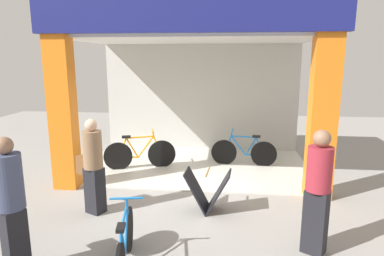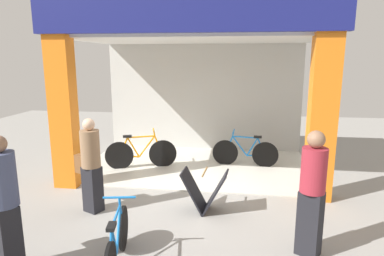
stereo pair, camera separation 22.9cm
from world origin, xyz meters
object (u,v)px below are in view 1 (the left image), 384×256
at_px(pedestrian_1, 93,166).
at_px(pedestrian_2, 11,207).
at_px(bicycle_inside_0, 244,152).
at_px(sandwich_board_sign, 208,191).
at_px(pedestrian_0, 318,191).
at_px(bicycle_parked_0, 125,245).
at_px(bicycle_inside_1, 140,154).

xyz_separation_m(pedestrian_1, pedestrian_2, (-0.28, -1.82, 0.07)).
bearing_deg(bicycle_inside_0, pedestrian_2, -122.41).
height_order(sandwich_board_sign, pedestrian_1, pedestrian_1).
distance_m(pedestrian_0, pedestrian_2, 3.91).
distance_m(bicycle_inside_0, pedestrian_2, 5.63).
bearing_deg(bicycle_parked_0, sandwich_board_sign, 62.75).
distance_m(bicycle_inside_0, pedestrian_0, 3.92).
bearing_deg(bicycle_inside_0, pedestrian_0, -78.15).
distance_m(bicycle_parked_0, pedestrian_1, 1.95).
xyz_separation_m(bicycle_inside_0, bicycle_inside_1, (-2.54, -0.51, 0.02)).
height_order(bicycle_parked_0, pedestrian_1, pedestrian_1).
bearing_deg(bicycle_inside_1, pedestrian_2, -96.28).
xyz_separation_m(bicycle_parked_0, pedestrian_1, (-1.03, 1.57, 0.51)).
relative_size(bicycle_inside_1, pedestrian_2, 0.94).
relative_size(bicycle_inside_1, pedestrian_0, 0.96).
height_order(pedestrian_0, pedestrian_2, pedestrian_2).
relative_size(bicycle_parked_0, pedestrian_2, 0.88).
bearing_deg(pedestrian_1, pedestrian_0, -14.15).
relative_size(sandwich_board_sign, pedestrian_2, 0.46).
relative_size(sandwich_board_sign, pedestrian_1, 0.50).
xyz_separation_m(bicycle_parked_0, sandwich_board_sign, (0.94, 1.82, 0.02)).
bearing_deg(sandwich_board_sign, pedestrian_2, -137.30).
xyz_separation_m(pedestrian_0, pedestrian_1, (-3.52, 0.89, -0.06)).
height_order(sandwich_board_sign, pedestrian_2, pedestrian_2).
relative_size(bicycle_parked_0, pedestrian_0, 0.89).
distance_m(pedestrian_1, pedestrian_2, 1.84).
bearing_deg(bicycle_parked_0, bicycle_inside_0, 69.26).
xyz_separation_m(bicycle_inside_0, pedestrian_0, (0.80, -3.80, 0.55)).
xyz_separation_m(bicycle_inside_1, pedestrian_0, (3.34, -3.29, 0.53)).
relative_size(bicycle_inside_0, pedestrian_2, 0.91).
xyz_separation_m(bicycle_inside_1, pedestrian_1, (-0.19, -2.40, 0.47)).
height_order(bicycle_inside_0, pedestrian_2, pedestrian_2).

